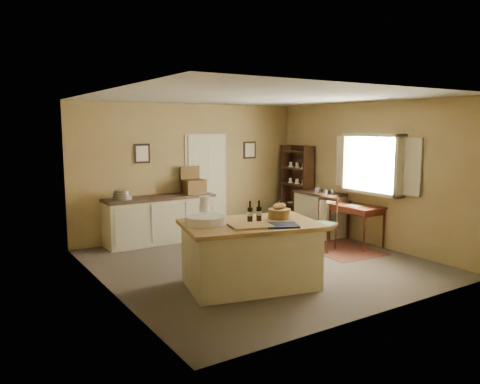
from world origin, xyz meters
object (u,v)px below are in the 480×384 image
object	(u,v)px
sideboard	(161,218)
right_cabinet	(320,213)
work_island	(250,252)
desk_chair	(323,225)
shelving_unit	(298,187)
writing_desk	(356,210)

from	to	relation	value
sideboard	right_cabinet	xyz separation A→B (m)	(3.01, -1.21, -0.02)
work_island	desk_chair	xyz separation A→B (m)	(2.18, 0.87, -0.01)
right_cabinet	sideboard	bearing A→B (deg)	158.14
desk_chair	right_cabinet	xyz separation A→B (m)	(0.79, 0.95, -0.01)
work_island	shelving_unit	bearing A→B (deg)	54.41
sideboard	desk_chair	size ratio (longest dim) A/B	2.31
sideboard	right_cabinet	distance (m)	3.25
sideboard	desk_chair	distance (m)	3.11
right_cabinet	shelving_unit	bearing A→B (deg)	80.41
desk_chair	right_cabinet	size ratio (longest dim) A/B	0.91
writing_desk	shelving_unit	bearing A→B (deg)	85.52
writing_desk	desk_chair	bearing A→B (deg)	175.74
writing_desk	sideboard	bearing A→B (deg)	143.61
writing_desk	desk_chair	world-z (taller)	desk_chair
work_island	desk_chair	world-z (taller)	work_island
desk_chair	sideboard	bearing A→B (deg)	113.73
writing_desk	right_cabinet	xyz separation A→B (m)	(-0.00, 1.01, -0.22)
work_island	sideboard	xyz separation A→B (m)	(-0.05, 3.03, -0.00)
writing_desk	desk_chair	xyz separation A→B (m)	(-0.79, 0.06, -0.21)
work_island	right_cabinet	bearing A→B (deg)	45.03
work_island	writing_desk	xyz separation A→B (m)	(2.97, 0.81, 0.19)
sideboard	shelving_unit	xyz separation A→B (m)	(3.16, -0.33, 0.43)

